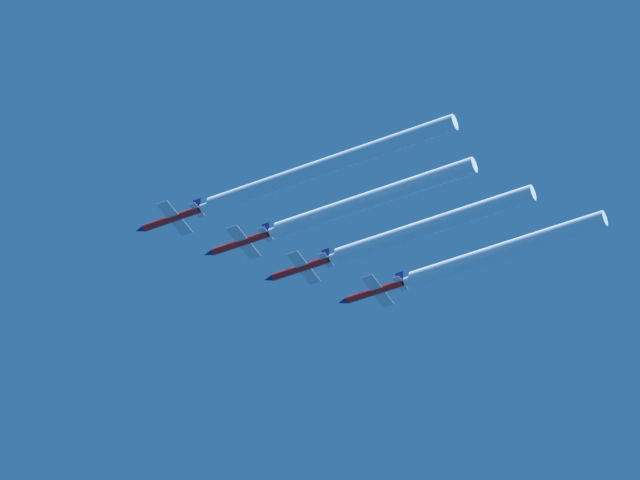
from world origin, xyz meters
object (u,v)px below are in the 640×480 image
object	(u,v)px
jet_fourth_echelon	(373,292)
jet_third_echelon	(299,269)
jet_lead	(170,219)
jet_second_echelon	(239,243)

from	to	relation	value
jet_fourth_echelon	jet_third_echelon	bearing A→B (deg)	138.86
jet_lead	jet_fourth_echelon	size ratio (longest dim) A/B	1.00
jet_third_echelon	jet_fourth_echelon	world-z (taller)	jet_third_echelon
jet_third_echelon	jet_fourth_echelon	distance (m)	11.51
jet_second_echelon	jet_third_echelon	size ratio (longest dim) A/B	1.00
jet_lead	jet_third_echelon	distance (m)	19.98
jet_lead	jet_third_echelon	bearing A→B (deg)	-38.85
jet_lead	jet_second_echelon	bearing A→B (deg)	-38.63
jet_lead	jet_third_echelon	world-z (taller)	jet_lead
jet_second_echelon	jet_fourth_echelon	world-z (taller)	jet_second_echelon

